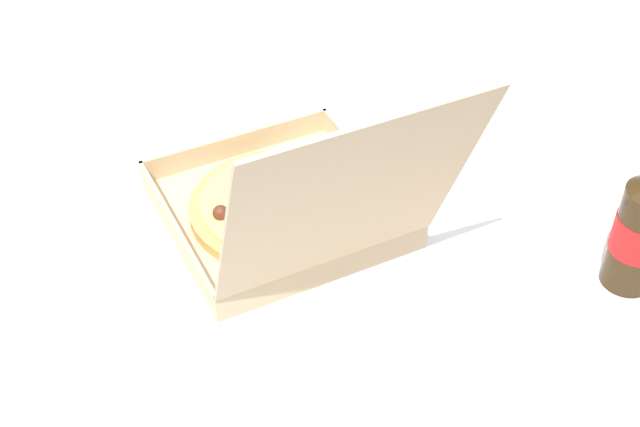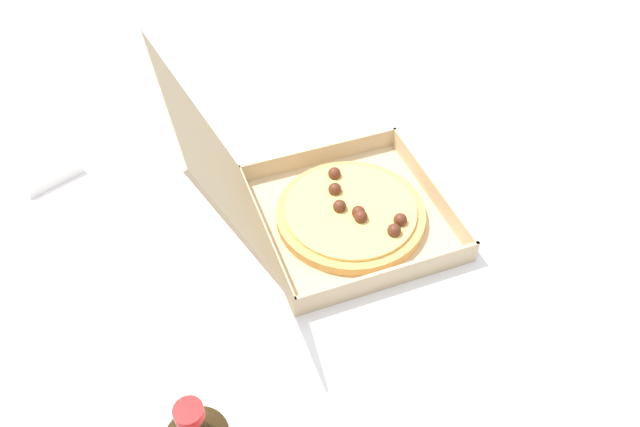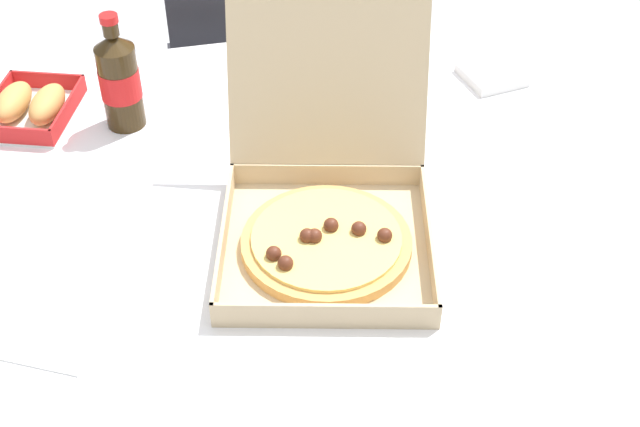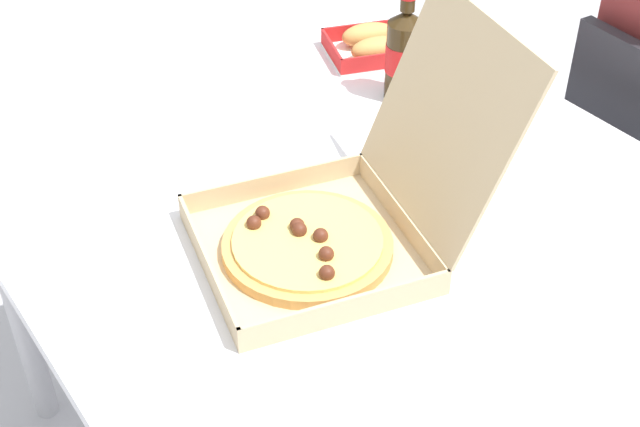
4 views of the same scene
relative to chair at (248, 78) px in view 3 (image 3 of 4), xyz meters
name	(u,v)px [view 3 (image 3 of 4)]	position (x,y,z in m)	size (l,w,h in m)	color
dining_table	(320,224)	(0.01, -0.78, 0.18)	(1.33, 1.09, 0.72)	white
chair	(248,78)	(0.00, 0.00, 0.00)	(0.42, 0.42, 0.83)	#232328
pizza_box_open	(327,208)	(0.00, -0.88, 0.29)	(0.42, 0.51, 0.35)	tan
bread_side_box	(31,105)	(-0.47, -0.43, 0.27)	(0.20, 0.23, 0.06)	white
cola_bottle	(120,80)	(-0.30, -0.50, 0.34)	(0.07, 0.07, 0.22)	#33230F
paper_menu	(35,322)	(-0.45, -0.97, 0.24)	(0.21, 0.15, 0.00)	white
napkin_pile	(492,74)	(0.43, -0.50, 0.25)	(0.11, 0.11, 0.02)	white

